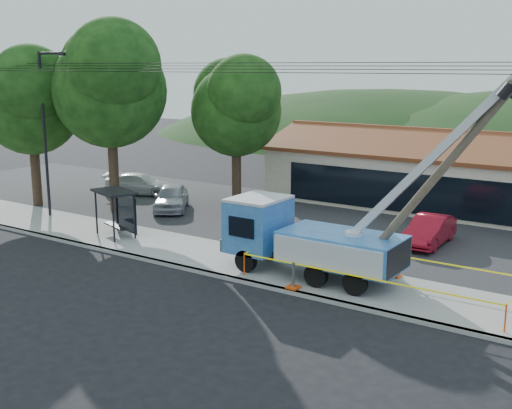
{
  "coord_description": "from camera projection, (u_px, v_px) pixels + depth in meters",
  "views": [
    {
      "loc": [
        14.89,
        -17.25,
        8.28
      ],
      "look_at": [
        -0.19,
        5.0,
        2.44
      ],
      "focal_mm": 45.0,
      "sensor_mm": 36.0,
      "label": 1
    }
  ],
  "objects": [
    {
      "name": "ground",
      "position": [
        185.0,
        293.0,
        23.88
      ],
      "size": [
        120.0,
        120.0,
        0.0
      ],
      "primitive_type": "plane",
      "color": "black",
      "rests_on": "ground"
    },
    {
      "name": "curb",
      "position": [
        219.0,
        276.0,
        25.56
      ],
      "size": [
        60.0,
        0.25,
        0.15
      ],
      "primitive_type": "cube",
      "color": "gray",
      "rests_on": "ground"
    },
    {
      "name": "sidewalk",
      "position": [
        246.0,
        264.0,
        27.1
      ],
      "size": [
        60.0,
        4.0,
        0.15
      ],
      "primitive_type": "cube",
      "color": "gray",
      "rests_on": "ground"
    },
    {
      "name": "parking_lot",
      "position": [
        334.0,
        226.0,
        33.57
      ],
      "size": [
        60.0,
        12.0,
        0.1
      ],
      "primitive_type": "cube",
      "color": "#28282B",
      "rests_on": "ground"
    },
    {
      "name": "strip_mall",
      "position": [
        459.0,
        177.0,
        37.45
      ],
      "size": [
        22.5,
        8.53,
        4.67
      ],
      "color": "#C6B39D",
      "rests_on": "ground"
    },
    {
      "name": "streetlight",
      "position": [
        46.0,
        122.0,
        34.35
      ],
      "size": [
        2.13,
        0.22,
        9.0
      ],
      "color": "black",
      "rests_on": "ground"
    },
    {
      "name": "tree_west_near",
      "position": [
        109.0,
        79.0,
        35.33
      ],
      "size": [
        7.56,
        6.72,
        10.8
      ],
      "color": "#332316",
      "rests_on": "ground"
    },
    {
      "name": "tree_west_far",
      "position": [
        30.0,
        96.0,
        37.06
      ],
      "size": [
        6.84,
        6.08,
        9.48
      ],
      "color": "#332316",
      "rests_on": "ground"
    },
    {
      "name": "tree_lot",
      "position": [
        236.0,
        102.0,
        36.91
      ],
      "size": [
        6.3,
        5.6,
        8.94
      ],
      "color": "#332316",
      "rests_on": "ground"
    },
    {
      "name": "hill_west",
      "position": [
        388.0,
        136.0,
        76.59
      ],
      "size": [
        78.4,
        56.0,
        28.0
      ],
      "primitive_type": "ellipsoid",
      "color": "#143312",
      "rests_on": "ground"
    },
    {
      "name": "utility_truck",
      "position": [
        308.0,
        237.0,
        25.12
      ],
      "size": [
        11.49,
        3.86,
        8.52
      ],
      "color": "black",
      "rests_on": "ground"
    },
    {
      "name": "leaning_pole",
      "position": [
        439.0,
        173.0,
        21.92
      ],
      "size": [
        6.29,
        1.72,
        8.45
      ],
      "color": "brown",
      "rests_on": "ground"
    },
    {
      "name": "bus_shelter",
      "position": [
        118.0,
        203.0,
        31.01
      ],
      "size": [
        2.68,
        2.12,
        2.26
      ],
      "rotation": [
        0.0,
        0.0,
        -0.33
      ],
      "color": "black",
      "rests_on": "ground"
    },
    {
      "name": "caution_tape",
      "position": [
        378.0,
        270.0,
        23.82
      ],
      "size": [
        9.97,
        3.21,
        0.93
      ],
      "color": "#FB4E0D",
      "rests_on": "ground"
    },
    {
      "name": "car_silver",
      "position": [
        172.0,
        211.0,
        37.15
      ],
      "size": [
        3.93,
        4.59,
        1.49
      ],
      "primitive_type": "imported",
      "rotation": [
        0.0,
        0.0,
        0.61
      ],
      "color": "#B0B2B8",
      "rests_on": "ground"
    },
    {
      "name": "car_red",
      "position": [
        428.0,
        247.0,
        29.92
      ],
      "size": [
        1.54,
        4.15,
        1.35
      ],
      "primitive_type": "imported",
      "rotation": [
        0.0,
        0.0,
        0.03
      ],
      "color": "#A31022",
      "rests_on": "ground"
    },
    {
      "name": "car_white",
      "position": [
        141.0,
        196.0,
        41.63
      ],
      "size": [
        5.0,
        3.43,
        1.34
      ],
      "primitive_type": "imported",
      "rotation": [
        0.0,
        0.0,
        1.94
      ],
      "color": "silver",
      "rests_on": "ground"
    }
  ]
}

